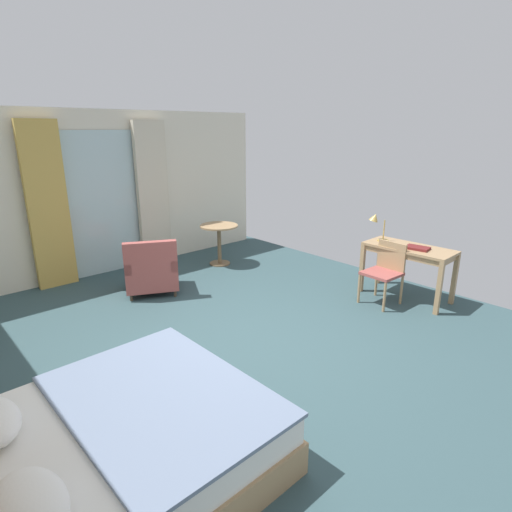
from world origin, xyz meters
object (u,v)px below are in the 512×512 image
at_px(bed, 114,447).
at_px(desk_lamp, 377,222).
at_px(writing_desk, 409,253).
at_px(closed_book, 417,248).
at_px(desk_chair, 385,269).
at_px(armchair_by_window, 152,271).
at_px(round_cafe_table, 219,235).

height_order(bed, desk_lamp, desk_lamp).
bearing_deg(bed, desk_lamp, 10.50).
distance_m(writing_desk, desk_lamp, 0.66).
bearing_deg(closed_book, desk_chair, 134.90).
height_order(bed, armchair_by_window, bed).
distance_m(writing_desk, round_cafe_table, 3.27).
xyz_separation_m(desk_chair, desk_lamp, (0.34, 0.41, 0.56)).
bearing_deg(armchair_by_window, closed_book, -47.07).
distance_m(closed_book, round_cafe_table, 3.40).
bearing_deg(round_cafe_table, desk_lamp, -68.78).
bearing_deg(bed, closed_book, 2.24).
height_order(desk_chair, desk_lamp, desk_lamp).
xyz_separation_m(desk_lamp, round_cafe_table, (-1.00, 2.57, -0.52)).
xyz_separation_m(desk_chair, closed_book, (0.36, -0.26, 0.30)).
bearing_deg(armchair_by_window, round_cafe_table, 14.46).
distance_m(bed, desk_lamp, 4.71).
bearing_deg(round_cafe_table, desk_chair, -77.48).
xyz_separation_m(writing_desk, round_cafe_table, (-1.05, 3.10, -0.14)).
bearing_deg(round_cafe_table, closed_book, -72.56).
xyz_separation_m(desk_lamp, armchair_by_window, (-2.60, 2.15, -0.72)).
relative_size(bed, writing_desk, 1.60).
bearing_deg(closed_book, desk_lamp, 82.77).
distance_m(writing_desk, armchair_by_window, 3.79).
height_order(desk_chair, round_cafe_table, desk_chair).
bearing_deg(writing_desk, round_cafe_table, 108.81).
bearing_deg(bed, desk_chair, 5.94).
height_order(bed, desk_chair, bed).
bearing_deg(closed_book, writing_desk, 65.41).
relative_size(desk_chair, round_cafe_table, 1.19).
bearing_deg(desk_chair, closed_book, -36.24).
relative_size(desk_chair, closed_book, 2.80).
distance_m(desk_chair, round_cafe_table, 3.05).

